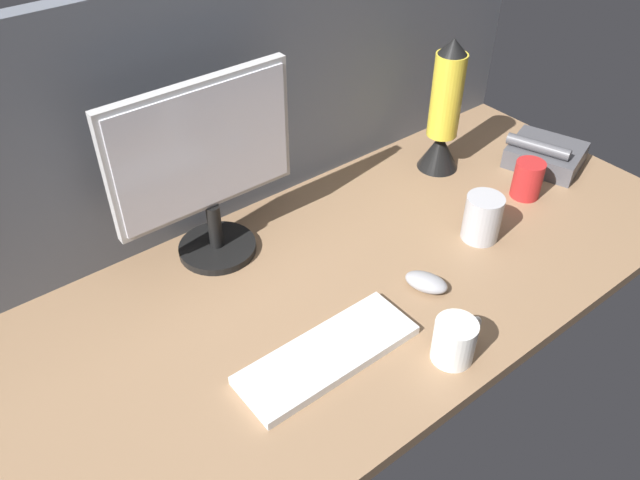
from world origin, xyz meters
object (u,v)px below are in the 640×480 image
object	(u,v)px
mouse	(426,282)
desk_phone	(545,154)
mug_ceramic_white	(455,340)
lava_lamp	(444,117)
mug_steel	(482,218)
monitor	(205,165)
mug_red_plastic	(528,179)
keyboard	(328,354)

from	to	relation	value
mouse	desk_phone	world-z (taller)	desk_phone
mug_ceramic_white	lava_lamp	distance (cm)	69.66
mug_steel	lava_lamp	distance (cm)	33.20
mouse	mug_steel	xyz separation A→B (cm)	(22.93, 4.73, 4.03)
monitor	mug_red_plastic	distance (cm)	82.93
mug_ceramic_white	mug_steel	world-z (taller)	mug_steel
mug_red_plastic	mug_steel	bearing A→B (deg)	-169.44
mug_ceramic_white	mouse	bearing A→B (deg)	59.64
keyboard	mug_steel	world-z (taller)	mug_steel
mouse	mug_ceramic_white	bearing A→B (deg)	-143.05
mug_ceramic_white	lava_lamp	bearing A→B (deg)	46.11
desk_phone	mug_ceramic_white	bearing A→B (deg)	-155.88
monitor	mug_ceramic_white	distance (cm)	62.68
mouse	keyboard	bearing A→B (deg)	161.54
monitor	mug_ceramic_white	world-z (taller)	monitor
mug_ceramic_white	mug_steel	distance (cm)	39.26
keyboard	mug_ceramic_white	world-z (taller)	mug_ceramic_white
mug_ceramic_white	desk_phone	world-z (taller)	mug_ceramic_white
mug_red_plastic	lava_lamp	world-z (taller)	lava_lamp
lava_lamp	mug_ceramic_white	bearing A→B (deg)	-133.89
mouse	monitor	bearing A→B (deg)	103.59
monitor	mug_ceramic_white	xyz separation A→B (cm)	(19.31, -56.57, -18.83)
mouse	mug_steel	distance (cm)	23.75
mug_ceramic_white	mug_red_plastic	xyz separation A→B (cm)	(55.45, 25.79, 0.37)
mug_steel	lava_lamp	world-z (taller)	lava_lamp
mug_steel	mug_ceramic_white	bearing A→B (deg)	-146.67
monitor	desk_phone	size ratio (longest dim) A/B	1.81
mug_red_plastic	mug_steel	size ratio (longest dim) A/B	0.87
keyboard	lava_lamp	bearing A→B (deg)	27.66
desk_phone	mug_steel	bearing A→B (deg)	-164.82
mouse	lava_lamp	xyz separation A→B (cm)	(37.85, 32.75, 13.74)
monitor	lava_lamp	size ratio (longest dim) A/B	1.16
mug_ceramic_white	desk_phone	xyz separation A→B (cm)	(71.80, 32.15, -1.41)
lava_lamp	desk_phone	distance (cm)	32.16
monitor	keyboard	bearing A→B (deg)	-90.07
monitor	keyboard	world-z (taller)	monitor
keyboard	mug_ceramic_white	bearing A→B (deg)	-37.00
keyboard	mug_red_plastic	bearing A→B (deg)	8.61
monitor	mug_steel	xyz separation A→B (cm)	(52.10, -35.01, -17.70)
mouse	mug_ceramic_white	xyz separation A→B (cm)	(-9.86, -16.84, 2.90)
mug_ceramic_white	desk_phone	distance (cm)	78.68
mug_red_plastic	monitor	bearing A→B (deg)	157.62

